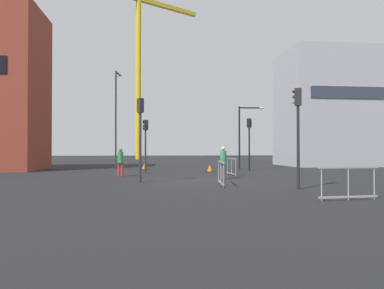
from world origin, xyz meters
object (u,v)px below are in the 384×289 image
(streetlamp_short, at_px, (244,130))
(construction_crane, at_px, (141,53))
(traffic_light_verge, at_px, (249,136))
(traffic_light_crosswalk, at_px, (298,122))
(traffic_cone_striped, at_px, (144,167))
(traffic_cone_orange, at_px, (210,168))
(traffic_light_island, at_px, (140,126))
(pedestrian_walking, at_px, (120,160))
(pedestrian_waiting, at_px, (223,160))
(streetlamp_tall, at_px, (116,113))
(traffic_light_corner, at_px, (145,137))

(streetlamp_short, bearing_deg, construction_crane, 106.84)
(streetlamp_short, bearing_deg, traffic_light_verge, -90.84)
(streetlamp_short, distance_m, traffic_light_verge, 1.91)
(traffic_light_crosswalk, bearing_deg, traffic_cone_striped, 113.42)
(traffic_cone_orange, height_order, traffic_cone_striped, traffic_cone_orange)
(traffic_light_island, xyz_separation_m, traffic_cone_orange, (4.74, 8.15, -2.52))
(construction_crane, xyz_separation_m, traffic_light_verge, (9.60, -33.64, -15.35))
(pedestrian_walking, relative_size, traffic_cone_orange, 3.13)
(pedestrian_waiting, bearing_deg, pedestrian_walking, 155.57)
(traffic_light_island, bearing_deg, pedestrian_walking, 107.64)
(streetlamp_short, distance_m, pedestrian_walking, 11.67)
(streetlamp_short, height_order, traffic_cone_orange, streetlamp_short)
(construction_crane, distance_m, streetlamp_short, 36.38)
(traffic_light_verge, height_order, traffic_cone_striped, traffic_light_verge)
(construction_crane, bearing_deg, traffic_light_island, -87.80)
(streetlamp_tall, relative_size, traffic_light_verge, 2.04)
(traffic_cone_orange, relative_size, traffic_cone_striped, 1.09)
(traffic_light_corner, height_order, traffic_cone_orange, traffic_light_corner)
(traffic_light_island, xyz_separation_m, pedestrian_walking, (-1.35, 4.26, -1.77))
(streetlamp_short, height_order, traffic_light_crosswalk, streetlamp_short)
(construction_crane, relative_size, streetlamp_tall, 3.39)
(construction_crane, height_order, traffic_light_verge, construction_crane)
(traffic_light_island, xyz_separation_m, pedestrian_waiting, (4.45, 1.62, -1.72))
(traffic_light_corner, relative_size, pedestrian_waiting, 2.03)
(pedestrian_waiting, bearing_deg, traffic_light_corner, 130.50)
(pedestrian_walking, height_order, pedestrian_waiting, pedestrian_waiting)
(traffic_light_verge, height_order, pedestrian_waiting, traffic_light_verge)
(streetlamp_short, bearing_deg, traffic_cone_striped, 173.17)
(construction_crane, relative_size, traffic_light_corner, 7.60)
(traffic_light_corner, distance_m, traffic_light_verge, 8.21)
(traffic_light_crosswalk, distance_m, pedestrian_walking, 11.24)
(streetlamp_short, height_order, traffic_light_island, streetlamp_short)
(streetlamp_tall, xyz_separation_m, traffic_cone_orange, (7.20, -4.27, -4.47))
(streetlamp_short, bearing_deg, pedestrian_walking, -144.68)
(traffic_light_verge, bearing_deg, traffic_light_crosswalk, -96.45)
(streetlamp_short, distance_m, traffic_light_crosswalk, 14.51)
(streetlamp_short, relative_size, pedestrian_walking, 3.00)
(traffic_light_verge, xyz_separation_m, pedestrian_walking, (-9.32, -4.78, -1.70))
(pedestrian_waiting, bearing_deg, construction_crane, 98.44)
(traffic_light_verge, xyz_separation_m, pedestrian_waiting, (-3.51, -7.42, -1.65))
(traffic_light_crosswalk, bearing_deg, pedestrian_waiting, 111.97)
(pedestrian_waiting, relative_size, traffic_cone_striped, 3.58)
(traffic_cone_striped, bearing_deg, streetlamp_short, -6.83)
(traffic_light_corner, xyz_separation_m, traffic_light_crosswalk, (6.45, -10.28, 0.30))
(traffic_light_corner, xyz_separation_m, pedestrian_walking, (-1.44, -2.48, -1.47))
(streetlamp_tall, height_order, traffic_light_verge, streetlamp_tall)
(streetlamp_tall, xyz_separation_m, pedestrian_waiting, (6.92, -10.80, -3.67))
(streetlamp_tall, bearing_deg, traffic_light_corner, -65.88)
(traffic_light_island, bearing_deg, traffic_light_crosswalk, -28.49)
(streetlamp_tall, height_order, traffic_light_corner, streetlamp_tall)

